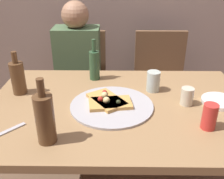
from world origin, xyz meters
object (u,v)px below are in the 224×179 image
object	(u,v)px
tumbler_near	(187,96)
guest_in_sweater	(77,71)
pizza_slice_last	(106,99)
chair_left	(80,78)
pizza_tray	(112,106)
soda_can	(209,116)
table_knife	(2,133)
water_bottle	(94,64)
dining_table	(119,117)
pizza_slice_extra	(110,103)
wine_bottle	(18,77)
tumbler_far	(153,81)
plate_stack	(219,101)
chair_right	(160,78)
beer_bottle	(45,118)

from	to	relation	value
tumbler_near	guest_in_sweater	world-z (taller)	guest_in_sweater
pizza_slice_last	chair_left	distance (m)	0.93
guest_in_sweater	pizza_tray	bearing A→B (deg)	111.33
soda_can	table_knife	xyz separation A→B (m)	(-0.92, -0.06, -0.06)
water_bottle	tumbler_near	distance (m)	0.60
dining_table	pizza_slice_extra	xyz separation A→B (m)	(-0.05, -0.03, 0.10)
wine_bottle	tumbler_far	size ratio (longest dim) A/B	2.09
wine_bottle	plate_stack	size ratio (longest dim) A/B	1.33
pizza_slice_extra	chair_right	bearing A→B (deg)	64.82
beer_bottle	pizza_slice_extra	bearing A→B (deg)	48.21
water_bottle	table_knife	xyz separation A→B (m)	(-0.37, -0.60, -0.10)
beer_bottle	tumbler_near	size ratio (longest dim) A/B	3.07
pizza_slice_last	soda_can	distance (m)	0.52
soda_can	plate_stack	bearing A→B (deg)	59.90
table_knife	chair_left	bearing A→B (deg)	32.92
pizza_tray	wine_bottle	distance (m)	0.56
pizza_slice_extra	chair_left	world-z (taller)	chair_left
table_knife	plate_stack	bearing A→B (deg)	-32.03
plate_stack	table_knife	size ratio (longest dim) A/B	0.85
plate_stack	guest_in_sweater	distance (m)	1.11
pizza_slice_last	beer_bottle	xyz separation A→B (m)	(-0.24, -0.33, 0.09)
guest_in_sweater	chair_left	bearing A→B (deg)	-90.00
tumbler_near	tumbler_far	world-z (taller)	tumbler_far
pizza_tray	table_knife	world-z (taller)	pizza_tray
dining_table	chair_right	size ratio (longest dim) A/B	1.57
pizza_slice_last	table_knife	world-z (taller)	pizza_slice_last
pizza_tray	pizza_slice_extra	distance (m)	0.02
soda_can	guest_in_sweater	size ratio (longest dim) A/B	0.10
pizza_slice_last	wine_bottle	world-z (taller)	wine_bottle
water_bottle	wine_bottle	bearing A→B (deg)	-153.90
soda_can	pizza_slice_last	bearing A→B (deg)	154.71
dining_table	tumbler_far	bearing A→B (deg)	40.08
tumbler_far	soda_can	size ratio (longest dim) A/B	0.97
water_bottle	plate_stack	xyz separation A→B (m)	(0.69, -0.31, -0.09)
water_bottle	chair_right	bearing A→B (deg)	45.80
pizza_slice_extra	water_bottle	xyz separation A→B (m)	(-0.10, 0.36, 0.08)
soda_can	plate_stack	xyz separation A→B (m)	(0.14, 0.23, -0.05)
pizza_slice_last	beer_bottle	size ratio (longest dim) A/B	0.88
pizza_tray	tumbler_near	world-z (taller)	tumbler_near
tumbler_near	soda_can	xyz separation A→B (m)	(0.05, -0.22, 0.01)
plate_stack	chair_right	world-z (taller)	chair_right
tumbler_near	dining_table	bearing A→B (deg)	-179.10
dining_table	water_bottle	world-z (taller)	water_bottle
pizza_slice_last	plate_stack	distance (m)	0.61
tumbler_near	tumbler_far	distance (m)	0.22
water_bottle	plate_stack	distance (m)	0.76
dining_table	pizza_slice_last	distance (m)	0.13
tumbler_far	table_knife	distance (m)	0.84
pizza_slice_extra	tumbler_near	bearing A→B (deg)	4.66
pizza_slice_last	guest_in_sweater	bearing A→B (deg)	110.28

